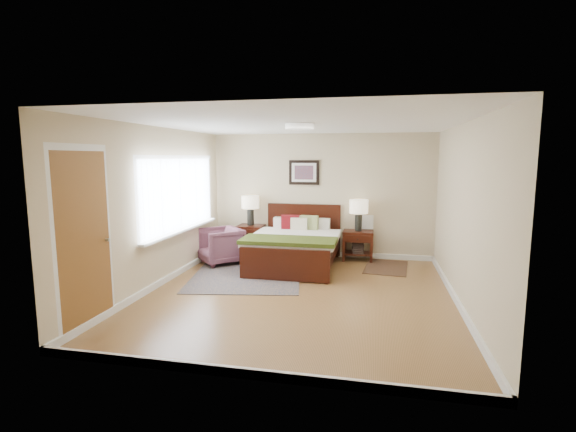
% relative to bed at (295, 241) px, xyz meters
% --- Properties ---
extents(floor, '(5.00, 5.00, 0.00)m').
position_rel_bed_xyz_m(floor, '(0.35, -1.53, -0.49)').
color(floor, brown).
rests_on(floor, ground).
extents(back_wall, '(4.50, 0.04, 2.50)m').
position_rel_bed_xyz_m(back_wall, '(0.35, 0.97, 0.76)').
color(back_wall, '#C2AF8C').
rests_on(back_wall, ground).
extents(front_wall, '(4.50, 0.04, 2.50)m').
position_rel_bed_xyz_m(front_wall, '(0.35, -4.03, 0.76)').
color(front_wall, '#C2AF8C').
rests_on(front_wall, ground).
extents(left_wall, '(0.04, 5.00, 2.50)m').
position_rel_bed_xyz_m(left_wall, '(-1.90, -1.53, 0.76)').
color(left_wall, '#C2AF8C').
rests_on(left_wall, ground).
extents(right_wall, '(0.04, 5.00, 2.50)m').
position_rel_bed_xyz_m(right_wall, '(2.60, -1.53, 0.76)').
color(right_wall, '#C2AF8C').
rests_on(right_wall, ground).
extents(ceiling, '(4.50, 5.00, 0.02)m').
position_rel_bed_xyz_m(ceiling, '(0.35, -1.53, 2.01)').
color(ceiling, white).
rests_on(ceiling, back_wall).
extents(window, '(0.11, 2.72, 1.32)m').
position_rel_bed_xyz_m(window, '(-1.85, -0.83, 0.89)').
color(window, silver).
rests_on(window, left_wall).
extents(door, '(0.06, 1.00, 2.18)m').
position_rel_bed_xyz_m(door, '(-1.88, -3.28, 0.58)').
color(door, silver).
rests_on(door, ground).
extents(ceil_fixture, '(0.44, 0.44, 0.08)m').
position_rel_bed_xyz_m(ceil_fixture, '(0.35, -1.53, 1.98)').
color(ceil_fixture, white).
rests_on(ceil_fixture, ceiling).
extents(bed, '(1.63, 1.96, 1.06)m').
position_rel_bed_xyz_m(bed, '(0.00, 0.00, 0.00)').
color(bed, black).
rests_on(bed, ground).
extents(wall_art, '(0.62, 0.05, 0.50)m').
position_rel_bed_xyz_m(wall_art, '(0.00, 0.93, 1.23)').
color(wall_art, black).
rests_on(wall_art, back_wall).
extents(nightstand_left, '(0.53, 0.47, 0.63)m').
position_rel_bed_xyz_m(nightstand_left, '(-1.09, 0.71, 0.01)').
color(nightstand_left, black).
rests_on(nightstand_left, ground).
extents(nightstand_right, '(0.59, 0.44, 0.59)m').
position_rel_bed_xyz_m(nightstand_right, '(1.12, 0.72, -0.13)').
color(nightstand_right, black).
rests_on(nightstand_right, ground).
extents(lamp_left, '(0.36, 0.36, 0.61)m').
position_rel_bed_xyz_m(lamp_left, '(-1.09, 0.74, 0.57)').
color(lamp_left, black).
rests_on(lamp_left, nightstand_left).
extents(lamp_right, '(0.36, 0.36, 0.61)m').
position_rel_bed_xyz_m(lamp_right, '(1.12, 0.74, 0.53)').
color(lamp_right, black).
rests_on(lamp_right, nightstand_right).
extents(armchair, '(1.05, 1.05, 0.69)m').
position_rel_bed_xyz_m(armchair, '(-1.45, -0.06, -0.15)').
color(armchair, brown).
rests_on(armchair, ground).
extents(rug_persian, '(2.23, 2.84, 0.01)m').
position_rel_bed_xyz_m(rug_persian, '(-0.75, -0.53, -0.48)').
color(rug_persian, '#0B1A38').
rests_on(rug_persian, ground).
extents(rug_navy, '(0.85, 1.19, 0.01)m').
position_rel_bed_xyz_m(rug_navy, '(1.67, 0.27, -0.48)').
color(rug_navy, black).
rests_on(rug_navy, ground).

